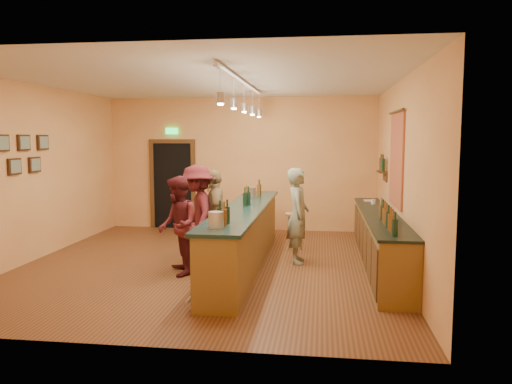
# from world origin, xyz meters

# --- Properties ---
(floor) EXTENTS (7.00, 7.00, 0.00)m
(floor) POSITION_xyz_m (0.00, 0.00, 0.00)
(floor) COLOR #522E17
(floor) RESTS_ON ground
(ceiling) EXTENTS (6.50, 7.00, 0.02)m
(ceiling) POSITION_xyz_m (0.00, 0.00, 3.20)
(ceiling) COLOR silver
(ceiling) RESTS_ON wall_back
(wall_back) EXTENTS (6.50, 0.02, 3.20)m
(wall_back) POSITION_xyz_m (0.00, 3.50, 1.60)
(wall_back) COLOR #D58B50
(wall_back) RESTS_ON floor
(wall_front) EXTENTS (6.50, 0.02, 3.20)m
(wall_front) POSITION_xyz_m (0.00, -3.50, 1.60)
(wall_front) COLOR #D58B50
(wall_front) RESTS_ON floor
(wall_left) EXTENTS (0.02, 7.00, 3.20)m
(wall_left) POSITION_xyz_m (-3.25, 0.00, 1.60)
(wall_left) COLOR #D58B50
(wall_left) RESTS_ON floor
(wall_right) EXTENTS (0.02, 7.00, 3.20)m
(wall_right) POSITION_xyz_m (3.25, 0.00, 1.60)
(wall_right) COLOR #D58B50
(wall_right) RESTS_ON floor
(doorway) EXTENTS (1.15, 0.09, 2.48)m
(doorway) POSITION_xyz_m (-1.70, 3.47, 1.13)
(doorway) COLOR black
(doorway) RESTS_ON wall_back
(tapestry) EXTENTS (0.03, 1.40, 1.60)m
(tapestry) POSITION_xyz_m (3.23, 0.40, 1.85)
(tapestry) COLOR #A9212B
(tapestry) RESTS_ON wall_right
(bottle_shelf) EXTENTS (0.17, 0.55, 0.54)m
(bottle_shelf) POSITION_xyz_m (3.17, 1.90, 1.67)
(bottle_shelf) COLOR #452814
(bottle_shelf) RESTS_ON wall_right
(picture_grid) EXTENTS (0.06, 2.20, 0.70)m
(picture_grid) POSITION_xyz_m (-3.21, -0.75, 1.95)
(picture_grid) COLOR #382111
(picture_grid) RESTS_ON wall_left
(back_counter) EXTENTS (0.60, 4.55, 1.27)m
(back_counter) POSITION_xyz_m (2.97, 0.18, 0.49)
(back_counter) COLOR brown
(back_counter) RESTS_ON floor
(tasting_bar) EXTENTS (0.73, 5.10, 1.38)m
(tasting_bar) POSITION_xyz_m (0.63, -0.00, 0.61)
(tasting_bar) COLOR brown
(tasting_bar) RESTS_ON floor
(pendant_track) EXTENTS (0.11, 4.60, 0.50)m
(pendant_track) POSITION_xyz_m (0.64, -0.00, 2.98)
(pendant_track) COLOR silver
(pendant_track) RESTS_ON ceiling
(bartender) EXTENTS (0.44, 0.64, 1.70)m
(bartender) POSITION_xyz_m (1.55, 0.38, 0.85)
(bartender) COLOR gray
(bartender) RESTS_ON floor
(customer_a) EXTENTS (0.86, 0.96, 1.62)m
(customer_a) POSITION_xyz_m (-0.36, -0.68, 0.81)
(customer_a) COLOR #59191E
(customer_a) RESTS_ON floor
(customer_b) EXTENTS (0.66, 1.05, 1.67)m
(customer_b) POSITION_xyz_m (0.04, 0.33, 0.83)
(customer_b) COLOR #997A51
(customer_b) RESTS_ON floor
(customer_c) EXTENTS (1.03, 1.30, 1.76)m
(customer_c) POSITION_xyz_m (-0.25, 0.22, 0.88)
(customer_c) COLOR #59191E
(customer_c) RESTS_ON floor
(bar_stool) EXTENTS (0.36, 0.36, 0.75)m
(bar_stool) POSITION_xyz_m (1.42, 1.35, 0.60)
(bar_stool) COLOR #A07548
(bar_stool) RESTS_ON floor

